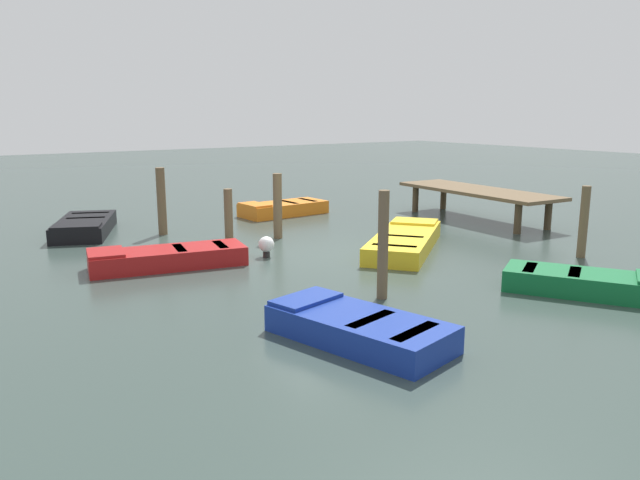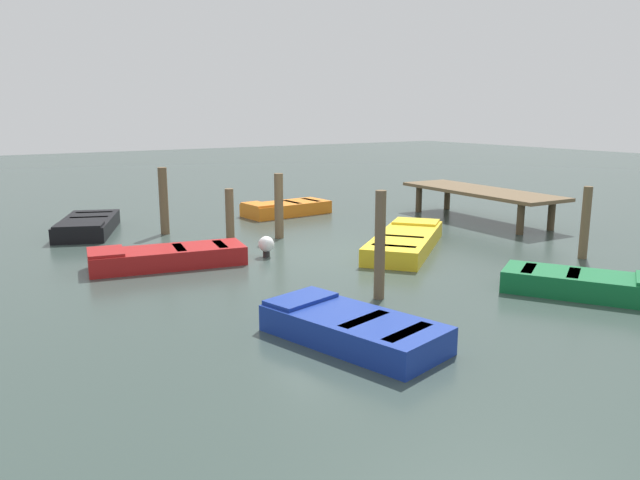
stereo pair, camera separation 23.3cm
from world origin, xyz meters
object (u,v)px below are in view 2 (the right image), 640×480
rowboat_yellow (405,241)px  rowboat_black (88,225)px  rowboat_blue (352,327)px  mooring_piling_near_right (230,215)px  mooring_piling_near_left (279,206)px  rowboat_green (587,284)px  dock_segment (480,193)px  mooring_piling_center (164,201)px  rowboat_red (167,257)px  mooring_piling_far_left (380,245)px  rowboat_orange (286,208)px  mooring_piling_far_right (585,223)px  marker_buoy (266,245)px

rowboat_yellow → rowboat_black: bearing=94.3°
rowboat_blue → mooring_piling_near_right: (-7.46, 1.49, 0.46)m
mooring_piling_near_left → rowboat_green: bearing=16.3°
dock_segment → mooring_piling_center: mooring_piling_center is taller
rowboat_black → rowboat_red: (4.77, 0.60, -0.00)m
mooring_piling_far_left → mooring_piling_near_right: bearing=-178.6°
mooring_piling_center → mooring_piling_far_left: bearing=9.2°
rowboat_yellow → rowboat_orange: 5.99m
mooring_piling_far_left → rowboat_yellow: bearing=132.9°
rowboat_blue → rowboat_black: size_ratio=0.88×
mooring_piling_far_left → mooring_piling_center: mooring_piling_far_left is taller
mooring_piling_near_left → rowboat_yellow: bearing=33.1°
mooring_piling_far_left → mooring_piling_near_right: size_ratio=1.44×
mooring_piling_far_right → mooring_piling_center: 10.59m
rowboat_blue → rowboat_red: size_ratio=0.86×
mooring_piling_center → mooring_piling_near_left: size_ratio=1.06×
dock_segment → rowboat_orange: 6.10m
rowboat_blue → rowboat_black: bearing=-6.7°
rowboat_red → mooring_piling_near_left: size_ratio=1.99×
mooring_piling_far_left → rowboat_green: bearing=60.0°
rowboat_yellow → rowboat_orange: same height
rowboat_orange → mooring_piling_far_right: (8.85, 2.73, 0.61)m
rowboat_orange → rowboat_green: 10.65m
rowboat_blue → mooring_piling_far_left: (-1.44, 1.63, 0.76)m
rowboat_blue → mooring_piling_far_right: 7.56m
rowboat_yellow → marker_buoy: 3.38m
dock_segment → rowboat_green: bearing=-30.1°
mooring_piling_far_right → mooring_piling_near_right: mooring_piling_far_right is taller
rowboat_orange → rowboat_black: same height
dock_segment → marker_buoy: size_ratio=11.45×
rowboat_green → rowboat_orange: bearing=150.1°
mooring_piling_far_right → dock_segment: bearing=159.8°
rowboat_black → mooring_piling_far_right: 12.72m
dock_segment → mooring_piling_far_right: mooring_piling_far_right is taller
rowboat_blue → mooring_piling_far_left: 2.30m
rowboat_green → marker_buoy: marker_buoy is taller
rowboat_green → rowboat_yellow: bearing=152.8°
rowboat_green → rowboat_red: (-6.20, -5.70, -0.00)m
rowboat_red → mooring_piling_far_left: 4.99m
rowboat_orange → rowboat_blue: size_ratio=0.98×
rowboat_yellow → rowboat_red: 5.60m
mooring_piling_far_left → marker_buoy: mooring_piling_far_left is taller
rowboat_blue → mooring_piling_center: bearing=-16.5°
rowboat_orange → mooring_piling_near_right: 4.23m
rowboat_green → mooring_piling_center: size_ratio=1.65×
mooring_piling_near_left → marker_buoy: size_ratio=3.55×
dock_segment → mooring_piling_center: (-3.14, -8.80, 0.06)m
mooring_piling_near_left → marker_buoy: mooring_piling_near_left is taller
rowboat_green → mooring_piling_near_left: mooring_piling_near_left is taller
rowboat_red → mooring_piling_center: (-3.50, 1.15, 0.69)m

